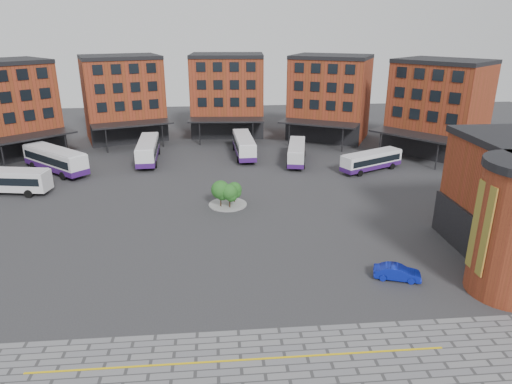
{
  "coord_description": "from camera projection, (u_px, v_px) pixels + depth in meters",
  "views": [
    {
      "loc": [
        0.91,
        -36.91,
        19.63
      ],
      "look_at": [
        4.67,
        5.22,
        4.0
      ],
      "focal_mm": 32.0,
      "sensor_mm": 36.0,
      "label": 1
    }
  ],
  "objects": [
    {
      "name": "ground",
      "position": [
        210.0,
        255.0,
        41.22
      ],
      "size": [
        160.0,
        160.0,
        0.0
      ],
      "primitive_type": "plane",
      "color": "#28282B",
      "rests_on": "ground"
    },
    {
      "name": "yellow_line",
      "position": [
        241.0,
        360.0,
        28.29
      ],
      "size": [
        26.0,
        0.15,
        0.02
      ],
      "primitive_type": "cube",
      "color": "gold",
      "rests_on": "paving_zone"
    },
    {
      "name": "main_building",
      "position": [
        180.0,
        105.0,
        74.05
      ],
      "size": [
        94.14,
        42.48,
        14.6
      ],
      "color": "maroon",
      "rests_on": "ground"
    },
    {
      "name": "tree_island",
      "position": [
        227.0,
        192.0,
        51.61
      ],
      "size": [
        4.4,
        4.4,
        3.16
      ],
      "color": "gray",
      "rests_on": "ground"
    },
    {
      "name": "bus_a",
      "position": [
        5.0,
        179.0,
        55.57
      ],
      "size": [
        11.12,
        4.24,
        3.07
      ],
      "rotation": [
        0.0,
        0.0,
        1.4
      ],
      "color": "silver",
      "rests_on": "ground"
    },
    {
      "name": "bus_b",
      "position": [
        55.0,
        159.0,
        63.57
      ],
      "size": [
        10.83,
        10.26,
        3.42
      ],
      "rotation": [
        0.0,
        0.0,
        0.83
      ],
      "color": "white",
      "rests_on": "ground"
    },
    {
      "name": "bus_c",
      "position": [
        148.0,
        150.0,
        68.75
      ],
      "size": [
        3.35,
        11.7,
        3.26
      ],
      "rotation": [
        0.0,
        0.0,
        0.05
      ],
      "color": "silver",
      "rests_on": "ground"
    },
    {
      "name": "bus_d",
      "position": [
        244.0,
        145.0,
        71.47
      ],
      "size": [
        3.23,
        11.45,
        3.2
      ],
      "rotation": [
        0.0,
        0.0,
        0.04
      ],
      "color": "white",
      "rests_on": "ground"
    },
    {
      "name": "bus_e",
      "position": [
        297.0,
        152.0,
        68.31
      ],
      "size": [
        4.37,
        10.54,
        2.89
      ],
      "rotation": [
        0.0,
        0.0,
        -0.2
      ],
      "color": "silver",
      "rests_on": "ground"
    },
    {
      "name": "bus_f",
      "position": [
        371.0,
        161.0,
        64.35
      ],
      "size": [
        9.79,
        6.46,
        2.77
      ],
      "rotation": [
        0.0,
        0.0,
        -1.1
      ],
      "color": "white",
      "rests_on": "ground"
    },
    {
      "name": "blue_car",
      "position": [
        397.0,
        272.0,
        37.1
      ],
      "size": [
        3.97,
        2.38,
        1.23
      ],
      "primitive_type": "imported",
      "rotation": [
        0.0,
        0.0,
        1.26
      ],
      "color": "#0C1BA0",
      "rests_on": "ground"
    }
  ]
}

